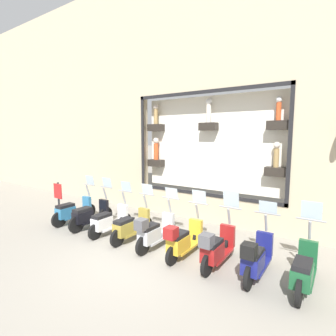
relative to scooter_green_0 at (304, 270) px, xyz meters
name	(u,v)px	position (x,y,z in m)	size (l,w,h in m)	color
ground_plane	(143,257)	(-0.66, 3.60, -0.44)	(120.00, 120.00, 0.00)	gray
building_facade	(208,87)	(2.95, 3.60, 4.33)	(1.23, 36.00, 9.35)	tan
scooter_green_0	(304,270)	(0.00, 0.00, 0.00)	(1.81, 0.61, 1.69)	black
scooter_navy_1	(256,258)	(-0.07, 0.92, 0.03)	(1.80, 0.61, 1.55)	black
scooter_red_2	(216,248)	(-0.06, 1.85, 0.03)	(1.80, 0.61, 1.71)	black
scooter_yellow_3	(183,240)	(-0.07, 2.77, 0.02)	(1.79, 0.60, 1.60)	black
scooter_silver_4	(154,232)	(-0.07, 3.70, 0.03)	(1.80, 0.61, 1.56)	black
scooter_olive_5	(130,226)	(-0.01, 4.62, -0.01)	(1.80, 0.60, 1.58)	black
scooter_white_6	(109,221)	(-0.01, 5.55, -0.02)	(1.80, 0.61, 1.57)	black
scooter_black_7	(90,215)	(0.00, 6.47, 0.00)	(1.81, 0.61, 1.62)	black
scooter_teal_8	(72,211)	(0.00, 7.40, 0.00)	(1.81, 0.61, 1.62)	black
shop_sign_post	(59,200)	(-0.05, 8.13, 0.30)	(0.36, 0.45, 1.41)	#232326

